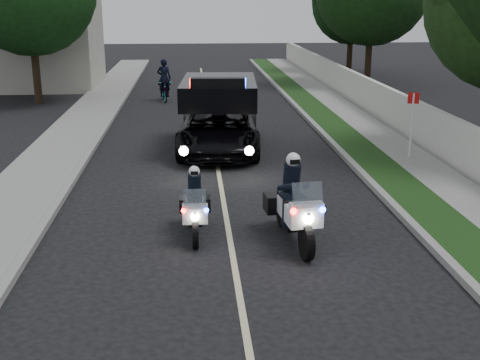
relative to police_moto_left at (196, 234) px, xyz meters
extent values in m
plane|color=black|center=(0.73, -2.16, 0.00)|extent=(120.00, 120.00, 0.00)
cube|color=gray|center=(4.83, 7.84, 0.07)|extent=(0.20, 60.00, 0.15)
cube|color=#193814|center=(5.53, 7.84, 0.08)|extent=(1.20, 60.00, 0.16)
cube|color=gray|center=(6.83, 7.84, 0.08)|extent=(1.40, 60.00, 0.16)
cube|color=beige|center=(7.83, 7.84, 0.75)|extent=(0.22, 60.00, 1.50)
cube|color=gray|center=(-3.37, 7.84, 0.07)|extent=(0.20, 60.00, 0.15)
cube|color=gray|center=(-4.47, 7.84, 0.08)|extent=(2.00, 60.00, 0.16)
cube|color=#A8A396|center=(-9.27, 23.84, 3.50)|extent=(8.00, 6.00, 7.00)
cube|color=#BFB78C|center=(0.73, 7.84, 0.00)|extent=(0.12, 50.00, 0.01)
imported|color=black|center=(0.87, 7.66, 0.00)|extent=(2.98, 5.80, 2.74)
imported|color=black|center=(-1.33, 18.32, 0.00)|extent=(0.90, 1.95, 0.98)
imported|color=black|center=(-1.33, 18.32, 0.00)|extent=(0.70, 0.50, 1.86)
camera|label=1|loc=(-0.04, -12.72, 4.97)|focal=46.69mm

